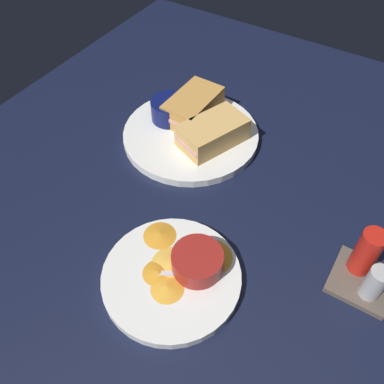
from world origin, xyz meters
The scene contains 11 objects.
ground_plane centered at (0.00, 0.00, -1.50)cm, with size 110.00×110.00×3.00cm, color black.
plate_sandwich_main centered at (-5.43, -12.86, 0.80)cm, with size 27.64×27.64×1.60cm, color white.
sandwich_half_near centered at (-5.09, -7.62, 4.00)cm, with size 14.90×11.86×4.80cm.
sandwich_half_far centered at (-10.13, -15.19, 4.00)cm, with size 13.45×7.96×4.80cm.
ramekin_dark_sauce centered at (-6.79, -18.93, 3.93)cm, with size 7.64×7.64×4.35cm.
spoon_by_dark_ramekin centered at (-7.30, -13.08, 1.96)cm, with size 2.47×9.94×0.80cm.
plate_chips_companion centered at (24.07, 1.94, 0.80)cm, with size 21.39×21.39×1.60cm, color white.
ramekin_light_gravy centered at (20.87, 4.61, 3.43)cm, with size 7.91×7.91×3.38cm.
spoon_by_gravy_ramekin centered at (21.83, 6.00, 1.96)cm, with size 6.08×9.35×0.80cm.
plantain_chip_scatter centered at (21.50, 1.72, 1.90)cm, with size 15.94×17.08×0.60cm.
condiment_caddy centered at (8.75, 26.68, 3.41)cm, with size 9.00×9.00×9.50cm.
Camera 1 is at (48.76, 20.87, 56.90)cm, focal length 38.29 mm.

